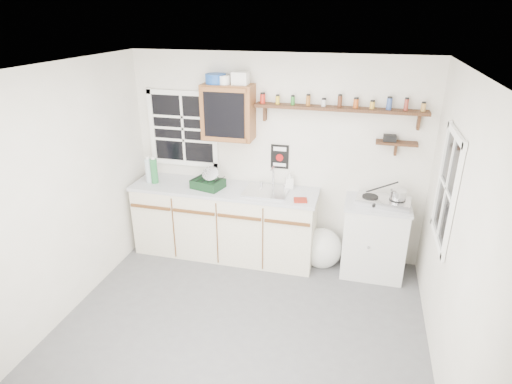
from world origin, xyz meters
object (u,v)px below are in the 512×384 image
main_cabinet (225,221)px  hotplate (383,201)px  upper_cabinet (228,112)px  spice_shelf (339,108)px  right_cabinet (374,238)px  dish_rack (209,181)px

main_cabinet → hotplate: 1.95m
upper_cabinet → spice_shelf: size_ratio=0.34×
right_cabinet → hotplate: bearing=-20.8°
right_cabinet → spice_shelf: size_ratio=0.48×
upper_cabinet → dish_rack: size_ratio=1.55×
upper_cabinet → hotplate: bearing=-4.3°
right_cabinet → dish_rack: size_ratio=2.17×
right_cabinet → hotplate: hotplate is taller
main_cabinet → right_cabinet: 1.84m
right_cabinet → spice_shelf: (-0.52, 0.19, 1.47)m
spice_shelf → hotplate: spice_shelf is taller
dish_rack → main_cabinet: bearing=29.5°
upper_cabinet → right_cabinet: bearing=-3.8°
main_cabinet → upper_cabinet: size_ratio=3.55×
main_cabinet → upper_cabinet: (0.03, 0.14, 1.36)m
right_cabinet → dish_rack: 2.08m
hotplate → dish_rack: bearing=-171.8°
right_cabinet → main_cabinet: bearing=-179.2°
dish_rack → spice_shelf: bearing=24.7°
main_cabinet → right_cabinet: bearing=0.8°
upper_cabinet → spice_shelf: (1.28, 0.07, 0.10)m
upper_cabinet → spice_shelf: upper_cabinet is taller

